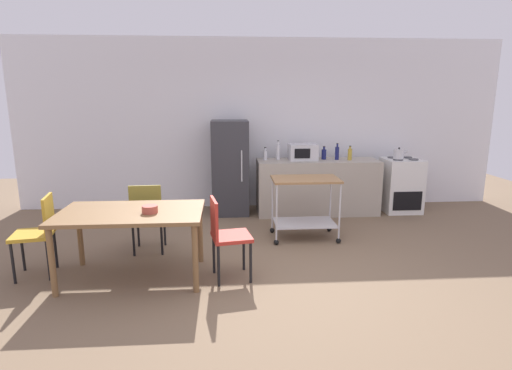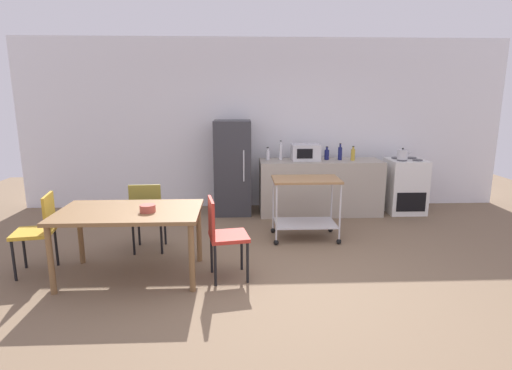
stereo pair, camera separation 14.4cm
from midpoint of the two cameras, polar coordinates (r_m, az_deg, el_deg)
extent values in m
plane|color=brown|center=(4.47, 3.17, -13.36)|extent=(12.00, 12.00, 0.00)
cube|color=white|center=(7.23, 0.10, 8.45)|extent=(8.40, 0.12, 2.90)
cube|color=#A89E8E|center=(6.91, 7.93, -0.23)|extent=(2.00, 0.64, 0.90)
cube|color=brown|center=(4.54, -17.90, -3.72)|extent=(1.50, 0.90, 0.04)
cylinder|color=brown|center=(4.52, -27.39, -9.60)|extent=(0.06, 0.06, 0.71)
cylinder|color=brown|center=(4.18, -9.45, -10.11)|extent=(0.06, 0.06, 0.71)
cylinder|color=brown|center=(5.20, -24.06, -6.50)|extent=(0.06, 0.06, 0.71)
cylinder|color=brown|center=(4.90, -8.63, -6.65)|extent=(0.06, 0.06, 0.71)
cube|color=gold|center=(5.09, -29.41, -6.05)|extent=(0.46, 0.46, 0.04)
cube|color=gold|center=(4.99, -27.69, -3.60)|extent=(0.09, 0.38, 0.40)
cylinder|color=black|center=(5.37, -30.43, -8.03)|extent=(0.03, 0.03, 0.45)
cylinder|color=black|center=(5.07, -31.49, -9.32)|extent=(0.03, 0.03, 0.45)
cylinder|color=black|center=(5.28, -26.87, -7.97)|extent=(0.03, 0.03, 0.45)
cylinder|color=black|center=(4.97, -27.72, -9.29)|extent=(0.03, 0.03, 0.45)
cube|color=#B72D23|center=(4.40, -4.38, -7.18)|extent=(0.46, 0.46, 0.04)
cube|color=#B72D23|center=(4.31, -6.80, -4.59)|extent=(0.10, 0.38, 0.40)
cylinder|color=black|center=(4.36, -1.70, -10.78)|extent=(0.03, 0.03, 0.45)
cylinder|color=black|center=(4.67, -2.61, -9.19)|extent=(0.03, 0.03, 0.45)
cylinder|color=black|center=(4.31, -6.21, -11.15)|extent=(0.03, 0.03, 0.45)
cylinder|color=black|center=(4.62, -6.80, -9.51)|extent=(0.03, 0.03, 0.45)
cube|color=olive|center=(5.35, -15.50, -4.06)|extent=(0.41, 0.41, 0.04)
cube|color=olive|center=(5.12, -15.95, -2.26)|extent=(0.38, 0.04, 0.40)
cylinder|color=black|center=(5.56, -13.35, -5.97)|extent=(0.03, 0.03, 0.45)
cylinder|color=black|center=(5.61, -16.81, -6.00)|extent=(0.03, 0.03, 0.45)
cylinder|color=black|center=(5.24, -13.79, -7.13)|extent=(0.03, 0.03, 0.45)
cylinder|color=black|center=(5.29, -17.47, -7.14)|extent=(0.03, 0.03, 0.45)
cube|color=white|center=(7.37, 18.99, -0.01)|extent=(0.60, 0.60, 0.90)
cube|color=black|center=(7.14, 19.82, -2.12)|extent=(0.48, 0.01, 0.32)
cylinder|color=#47474C|center=(7.13, 18.66, 3.38)|extent=(0.16, 0.16, 0.02)
cylinder|color=#47474C|center=(7.23, 20.56, 3.36)|extent=(0.16, 0.16, 0.02)
cylinder|color=#47474C|center=(7.35, 17.95, 3.68)|extent=(0.16, 0.16, 0.02)
cylinder|color=#47474C|center=(7.45, 19.81, 3.66)|extent=(0.16, 0.16, 0.02)
cube|color=#333338|center=(6.80, -4.23, 2.44)|extent=(0.60, 0.60, 1.55)
cylinder|color=silver|center=(6.48, -2.64, 2.66)|extent=(0.02, 0.02, 0.50)
cube|color=olive|center=(5.56, 6.18, 0.81)|extent=(0.90, 0.56, 0.03)
cube|color=silver|center=(5.71, 6.04, -5.24)|extent=(0.83, 0.52, 0.02)
cylinder|color=silver|center=(5.35, 2.12, -3.82)|extent=(0.02, 0.02, 0.76)
sphere|color=black|center=(5.48, 2.08, -8.00)|extent=(0.07, 0.07, 0.07)
cylinder|color=silver|center=(5.50, 10.87, -3.58)|extent=(0.02, 0.02, 0.76)
sphere|color=black|center=(5.63, 10.69, -7.65)|extent=(0.07, 0.07, 0.07)
cylinder|color=silver|center=(5.83, 1.59, -2.46)|extent=(0.02, 0.02, 0.76)
sphere|color=black|center=(5.95, 1.57, -6.33)|extent=(0.07, 0.07, 0.07)
cylinder|color=silver|center=(5.97, 9.65, -2.28)|extent=(0.02, 0.02, 0.76)
sphere|color=black|center=(6.09, 9.51, -6.07)|extent=(0.07, 0.07, 0.07)
cylinder|color=silver|center=(6.77, 0.67, 4.18)|extent=(0.07, 0.07, 0.16)
cylinder|color=silver|center=(6.76, 0.68, 5.02)|extent=(0.03, 0.03, 0.04)
cylinder|color=black|center=(6.75, 0.68, 5.25)|extent=(0.03, 0.03, 0.01)
cylinder|color=silver|center=(6.79, 2.49, 4.60)|extent=(0.06, 0.06, 0.26)
cylinder|color=silver|center=(6.77, 2.50, 5.90)|extent=(0.03, 0.03, 0.05)
cylinder|color=black|center=(6.76, 2.50, 6.16)|extent=(0.03, 0.03, 0.01)
cube|color=silver|center=(6.81, 5.95, 4.59)|extent=(0.46, 0.34, 0.26)
cube|color=black|center=(6.63, 5.87, 4.39)|extent=(0.25, 0.01, 0.16)
cylinder|color=navy|center=(6.92, 8.85, 4.23)|extent=(0.08, 0.08, 0.16)
cylinder|color=navy|center=(6.90, 8.88, 5.08)|extent=(0.04, 0.04, 0.04)
cylinder|color=black|center=(6.90, 8.89, 5.31)|extent=(0.04, 0.04, 0.01)
cylinder|color=navy|center=(6.92, 10.64, 4.36)|extent=(0.07, 0.07, 0.21)
cylinder|color=navy|center=(6.90, 10.69, 5.45)|extent=(0.03, 0.03, 0.05)
cylinder|color=black|center=(6.90, 10.70, 5.71)|extent=(0.03, 0.03, 0.01)
cylinder|color=gold|center=(6.92, 12.37, 4.18)|extent=(0.07, 0.07, 0.19)
cylinder|color=gold|center=(6.90, 12.41, 5.10)|extent=(0.03, 0.03, 0.04)
cylinder|color=black|center=(6.90, 12.42, 5.31)|extent=(0.03, 0.03, 0.01)
cylinder|color=#B24C3F|center=(4.40, -15.49, -3.27)|extent=(0.16, 0.16, 0.08)
cylinder|color=silver|center=(7.14, 18.72, 4.12)|extent=(0.17, 0.17, 0.16)
sphere|color=black|center=(7.13, 18.77, 4.87)|extent=(0.03, 0.03, 0.03)
cylinder|color=silver|center=(7.18, 19.58, 4.30)|extent=(0.08, 0.02, 0.07)
camera|label=1|loc=(0.07, -90.77, -0.17)|focal=28.70mm
camera|label=2|loc=(0.07, 89.23, 0.17)|focal=28.70mm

